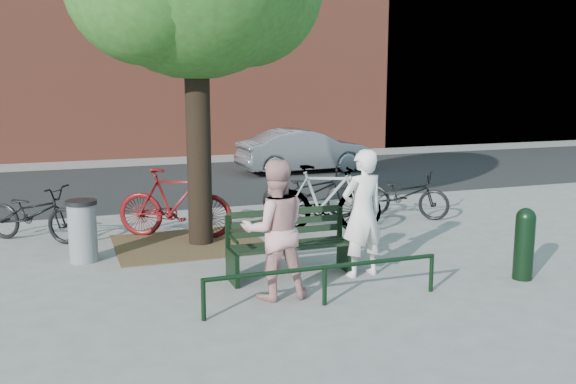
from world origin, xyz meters
name	(u,v)px	position (x,y,z in m)	size (l,w,h in m)	color
ground	(291,277)	(0.00, 0.00, 0.00)	(90.00, 90.00, 0.00)	gray
dirt_pit	(189,244)	(-1.00, 2.20, 0.01)	(2.40, 2.00, 0.02)	brown
road	(180,182)	(0.00, 8.50, 0.01)	(40.00, 7.00, 0.01)	black
park_bench	(289,242)	(0.00, 0.08, 0.48)	(1.74, 0.54, 0.97)	black
guard_railing	(325,273)	(0.00, -1.20, 0.40)	(3.06, 0.06, 0.51)	black
person_left	(362,213)	(0.95, -0.28, 0.89)	(0.65, 0.43, 1.78)	silver
person_right	(275,230)	(-0.48, -0.72, 0.88)	(0.85, 0.66, 1.75)	tan
bollard	(524,241)	(2.97, -1.18, 0.54)	(0.27, 0.27, 1.00)	black
litter_bin	(83,231)	(-2.69, 1.77, 0.48)	(0.46, 0.46, 0.94)	gray
bicycle_a	(33,213)	(-3.42, 3.30, 0.48)	(0.64, 1.83, 0.96)	black
bicycle_b	(175,203)	(-1.12, 2.76, 0.60)	(0.57, 2.01, 1.21)	#520B0D
bicycle_c	(310,192)	(1.69, 3.52, 0.50)	(0.67, 1.91, 1.00)	black
bicycle_d	(324,199)	(1.43, 2.20, 0.61)	(0.57, 2.03, 1.22)	gray
bicycle_e	(404,194)	(3.41, 2.82, 0.46)	(0.62, 1.77, 0.93)	black
parked_car	(304,151)	(3.72, 9.08, 0.63)	(1.34, 3.84, 1.26)	gray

